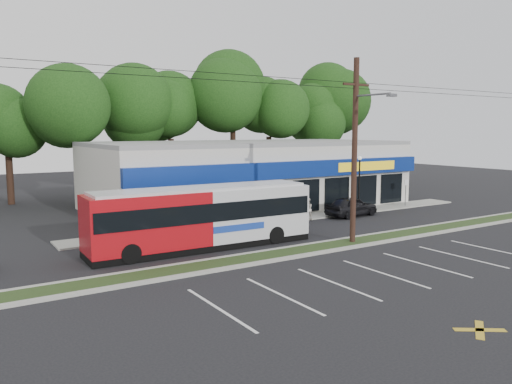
{
  "coord_description": "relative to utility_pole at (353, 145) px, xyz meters",
  "views": [
    {
      "loc": [
        -15.9,
        -18.83,
        6.19
      ],
      "look_at": [
        -0.74,
        5.0,
        2.7
      ],
      "focal_mm": 35.0,
      "sensor_mm": 36.0,
      "label": 1
    }
  ],
  "objects": [
    {
      "name": "ground",
      "position": [
        -2.83,
        -0.93,
        -5.41
      ],
      "size": [
        120.0,
        120.0,
        0.0
      ],
      "primitive_type": "plane",
      "color": "black",
      "rests_on": "ground"
    },
    {
      "name": "grass_strip",
      "position": [
        -2.83,
        0.07,
        -5.35
      ],
      "size": [
        40.0,
        1.6,
        0.12
      ],
      "primitive_type": "cube",
      "color": "#263415",
      "rests_on": "ground"
    },
    {
      "name": "curb_south",
      "position": [
        -2.83,
        -0.78,
        -5.34
      ],
      "size": [
        40.0,
        0.25,
        0.14
      ],
      "primitive_type": "cube",
      "color": "#9E9E93",
      "rests_on": "ground"
    },
    {
      "name": "curb_north",
      "position": [
        -2.83,
        0.92,
        -5.34
      ],
      "size": [
        40.0,
        0.25,
        0.14
      ],
      "primitive_type": "cube",
      "color": "#9E9E93",
      "rests_on": "ground"
    },
    {
      "name": "sidewalk",
      "position": [
        2.17,
        8.07,
        -5.36
      ],
      "size": [
        32.0,
        2.2,
        0.1
      ],
      "primitive_type": "cube",
      "color": "#9E9E93",
      "rests_on": "ground"
    },
    {
      "name": "strip_mall",
      "position": [
        2.67,
        14.99,
        -2.76
      ],
      "size": [
        25.0,
        12.55,
        5.3
      ],
      "color": "#BCB8AE",
      "rests_on": "ground"
    },
    {
      "name": "utility_pole",
      "position": [
        0.0,
        0.0,
        0.0
      ],
      "size": [
        50.0,
        2.77,
        10.0
      ],
      "color": "black",
      "rests_on": "ground"
    },
    {
      "name": "lamp_post",
      "position": [
        8.17,
        7.87,
        -2.74
      ],
      "size": [
        0.3,
        0.3,
        4.25
      ],
      "color": "black",
      "rests_on": "ground"
    },
    {
      "name": "sign_post",
      "position": [
        13.17,
        7.65,
        -3.86
      ],
      "size": [
        0.45,
        0.1,
        2.23
      ],
      "color": "#59595E",
      "rests_on": "ground"
    },
    {
      "name": "tree_line",
      "position": [
        1.17,
        25.07,
        3.0
      ],
      "size": [
        46.76,
        6.76,
        11.83
      ],
      "color": "black",
      "rests_on": "ground"
    },
    {
      "name": "metrobus",
      "position": [
        -7.22,
        3.57,
        -3.69
      ],
      "size": [
        12.19,
        2.83,
        3.26
      ],
      "rotation": [
        0.0,
        0.0,
        -0.02
      ],
      "color": "#A90D14",
      "rests_on": "ground"
    },
    {
      "name": "car_dark",
      "position": [
        6.27,
        6.65,
        -4.68
      ],
      "size": [
        4.45,
        2.17,
        1.46
      ],
      "primitive_type": "imported",
      "rotation": [
        0.0,
        0.0,
        1.68
      ],
      "color": "black",
      "rests_on": "ground"
    },
    {
      "name": "pedestrian_a",
      "position": [
        0.37,
        6.8,
        -4.47
      ],
      "size": [
        0.82,
        0.8,
        1.9
      ],
      "primitive_type": "imported",
      "rotation": [
        0.0,
        0.0,
        3.85
      ],
      "color": "beige",
      "rests_on": "ground"
    },
    {
      "name": "pedestrian_b",
      "position": [
        2.56,
        7.05,
        -4.64
      ],
      "size": [
        0.9,
        0.8,
        1.55
      ],
      "primitive_type": "imported",
      "rotation": [
        0.0,
        0.0,
        2.8
      ],
      "color": "beige",
      "rests_on": "ground"
    }
  ]
}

